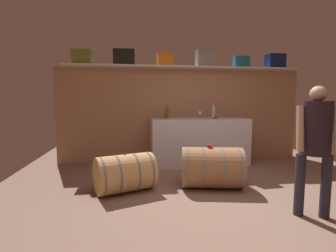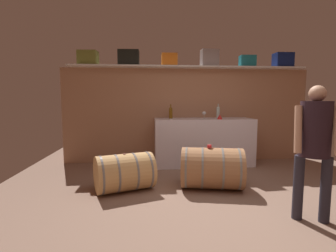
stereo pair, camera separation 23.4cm
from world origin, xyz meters
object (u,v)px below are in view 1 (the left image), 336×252
Objects in this scene: toolcase_teal at (241,62)px; toolcase_navy at (275,61)px; wine_bottle_clear at (213,112)px; red_funnel at (216,117)px; wine_barrel_far at (125,173)px; toolcase_black at (124,58)px; wine_glass at (200,113)px; toolcase_grey at (204,59)px; winemaker_pouring at (316,138)px; wine_barrel_near at (212,167)px; toolcase_olive at (82,57)px; wine_bottle_amber at (167,113)px; tasting_cup at (209,146)px; work_cabinet at (199,141)px; toolcase_orange at (165,60)px.

toolcase_teal is 0.79m from toolcase_navy.
red_funnel is (-0.02, -0.20, -0.08)m from wine_bottle_clear.
toolcase_black is at bearing 71.11° from wine_barrel_far.
toolcase_grey is at bearing 53.91° from wine_glass.
toolcase_grey is 1.29m from red_funnel.
winemaker_pouring is (0.37, -2.31, -0.09)m from red_funnel.
red_funnel reaches higher than wine_barrel_near.
wine_bottle_amber is at bearing -1.99° from toolcase_olive.
tasting_cup is (-0.05, -0.00, 0.34)m from wine_barrel_near.
toolcase_grey reaches higher than wine_barrel_near.
wine_barrel_far is at bearing -146.19° from red_funnel.
toolcase_grey is 0.95× the size of toolcase_navy.
toolcase_black is at bearing 3.62° from toolcase_olive.
toolcase_olive reaches higher than winemaker_pouring.
wine_bottle_amber is at bearing 119.68° from wine_barrel_near.
wine_bottle_amber is at bearing 173.79° from work_cabinet.
toolcase_navy reaches higher than work_cabinet.
toolcase_grey is (1.67, 0.00, 0.02)m from toolcase_black.
toolcase_black is at bearing 140.54° from wine_barrel_near.
toolcase_black reaches higher than tasting_cup.
toolcase_grey is at bearing 55.92° from work_cabinet.
toolcase_grey is 1.16× the size of wine_bottle_clear.
toolcase_navy is 0.36× the size of wine_barrel_near.
wine_bottle_amber is (-0.67, 0.07, 0.60)m from work_cabinet.
toolcase_olive is 2.85m from wine_bottle_clear.
wine_bottle_clear is at bearing -5.36° from toolcase_black.
wine_bottle_clear is at bearing -4.99° from wine_bottle_amber.
toolcase_orange is 2.62m from wine_barrel_far.
winemaker_pouring is at bearing -63.29° from toolcase_orange.
winemaker_pouring is (1.31, -2.60, -0.16)m from wine_bottle_amber.
wine_barrel_near is at bearing -71.95° from wine_bottle_amber.
toolcase_black is at bearing 169.10° from wine_bottle_amber.
toolcase_black is 1.43× the size of wine_bottle_amber.
toolcase_teal is 0.16× the size of work_cabinet.
winemaker_pouring is at bearing -93.97° from toolcase_teal.
toolcase_black reaches higher than wine_glass.
wine_barrel_near is at bearing -29.79° from winemaker_pouring.
wine_glass is at bearing -2.34° from wine_bottle_amber.
winemaker_pouring reaches higher than wine_glass.
toolcase_grey is at bearing -178.75° from toolcase_navy.
wine_glass is 1.34× the size of red_funnel.
wine_bottle_clear is at bearing -11.49° from wine_glass.
red_funnel is at bearing -17.07° from wine_bottle_amber.
tasting_cup is (-1.21, -1.65, -1.51)m from toolcase_teal.
toolcase_navy is 3.37× the size of red_funnel.
toolcase_teal reaches higher than wine_barrel_near.
toolcase_grey is 0.82m from toolcase_teal.
toolcase_olive is 2.64m from wine_barrel_far.
wine_bottle_clear is 0.30× the size of wine_barrel_near.
toolcase_black reaches higher than wine_bottle_clear.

